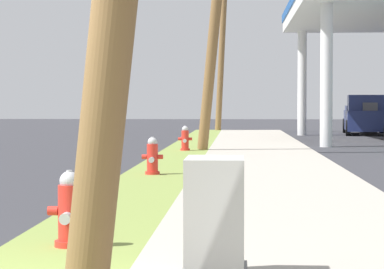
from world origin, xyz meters
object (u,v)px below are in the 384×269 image
at_px(fire_hydrant_nearest, 69,213).
at_px(fire_hydrant_third, 185,140).
at_px(utility_pole_midground, 216,5).
at_px(utility_cabinet, 215,224).
at_px(fire_hydrant_second, 152,158).
at_px(utility_pole_background, 222,46).
at_px(truck_navy_at_forecourt, 366,116).

height_order(fire_hydrant_nearest, fire_hydrant_third, same).
xyz_separation_m(utility_pole_midground, utility_cabinet, (0.48, -18.33, -3.92)).
relative_size(fire_hydrant_nearest, utility_pole_midground, 0.09).
xyz_separation_m(fire_hydrant_second, utility_pole_midground, (1.04, 8.58, 4.04)).
relative_size(fire_hydrant_second, utility_pole_midground, 0.09).
height_order(utility_pole_midground, utility_pole_background, utility_pole_background).
distance_m(utility_pole_midground, truck_navy_at_forecourt, 18.87).
height_order(utility_cabinet, truck_navy_at_forecourt, truck_navy_at_forecourt).
bearing_deg(truck_navy_at_forecourt, fire_hydrant_third, -114.99).
distance_m(fire_hydrant_nearest, utility_pole_background, 36.85).
bearing_deg(utility_cabinet, truck_navy_at_forecourt, 79.47).
bearing_deg(truck_navy_at_forecourt, fire_hydrant_second, -107.49).
height_order(fire_hydrant_nearest, truck_navy_at_forecourt, truck_navy_at_forecourt).
height_order(utility_pole_midground, truck_navy_at_forecourt, utility_pole_midground).
height_order(fire_hydrant_third, utility_pole_midground, utility_pole_midground).
bearing_deg(utility_cabinet, fire_hydrant_third, 94.41).
xyz_separation_m(utility_cabinet, truck_navy_at_forecourt, (6.59, 35.46, 0.35)).
relative_size(fire_hydrant_nearest, utility_cabinet, 0.77).
relative_size(utility_pole_midground, truck_navy_at_forecourt, 1.54).
height_order(fire_hydrant_second, utility_cabinet, utility_cabinet).
bearing_deg(utility_cabinet, fire_hydrant_nearest, 135.86).
xyz_separation_m(fire_hydrant_second, truck_navy_at_forecourt, (8.10, 25.72, 0.47)).
relative_size(utility_cabinet, truck_navy_at_forecourt, 0.17).
height_order(fire_hydrant_nearest, fire_hydrant_second, same).
relative_size(fire_hydrant_third, truck_navy_at_forecourt, 0.13).
distance_m(fire_hydrant_second, utility_pole_midground, 9.54).
height_order(utility_pole_background, truck_navy_at_forecourt, utility_pole_background).
xyz_separation_m(fire_hydrant_nearest, utility_pole_midground, (0.98, 16.92, 4.04)).
distance_m(fire_hydrant_nearest, fire_hydrant_third, 16.88).
distance_m(fire_hydrant_second, utility_cabinet, 9.86).
xyz_separation_m(fire_hydrant_third, utility_pole_background, (0.71, 19.72, 4.18)).
distance_m(fire_hydrant_third, utility_pole_midground, 4.14).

